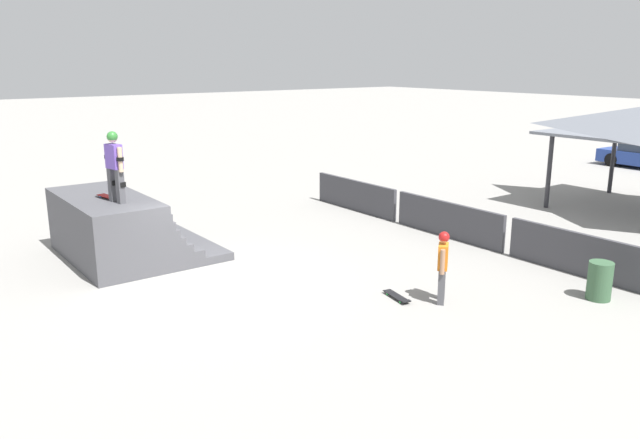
% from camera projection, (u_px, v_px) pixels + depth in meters
% --- Properties ---
extents(ground_plane, '(160.00, 160.00, 0.00)m').
position_uv_depth(ground_plane, '(211.00, 283.00, 14.67)').
color(ground_plane, gray).
extents(quarter_pipe_ramp, '(4.12, 3.53, 1.68)m').
position_uv_depth(quarter_pipe_ramp, '(118.00, 230.00, 16.40)').
color(quarter_pipe_ramp, '#4C4C51').
rests_on(quarter_pipe_ramp, ground).
extents(skater_on_deck, '(0.75, 0.31, 1.75)m').
position_uv_depth(skater_on_deck, '(114.00, 162.00, 15.09)').
color(skater_on_deck, '#4C4C51').
rests_on(skater_on_deck, quarter_pipe_ramp).
extents(skateboard_on_deck, '(0.81, 0.33, 0.09)m').
position_uv_depth(skateboard_on_deck, '(108.00, 197.00, 15.70)').
color(skateboard_on_deck, blue).
rests_on(skateboard_on_deck, quarter_pipe_ramp).
extents(bystander_walking, '(0.47, 0.53, 1.57)m').
position_uv_depth(bystander_walking, '(443.00, 261.00, 13.29)').
color(bystander_walking, '#4C4C51').
rests_on(bystander_walking, ground).
extents(skateboard_on_ground, '(0.87, 0.35, 0.09)m').
position_uv_depth(skateboard_on_ground, '(397.00, 297.00, 13.64)').
color(skateboard_on_ground, green).
rests_on(skateboard_on_ground, ground).
extents(barrier_fence, '(12.50, 0.12, 1.05)m').
position_uv_depth(barrier_fence, '(448.00, 220.00, 18.32)').
color(barrier_fence, '#3D3D42').
rests_on(barrier_fence, ground).
extents(trash_bin, '(0.52, 0.52, 0.85)m').
position_uv_depth(trash_bin, '(600.00, 281.00, 13.55)').
color(trash_bin, '#385B3D').
rests_on(trash_bin, ground).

